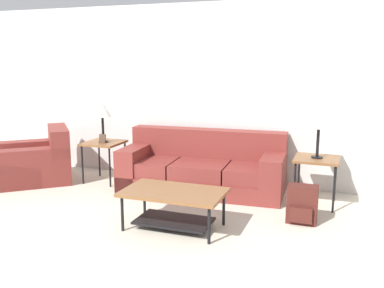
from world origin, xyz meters
TOP-DOWN VIEW (x-y plane):
  - wall_back at (0.00, 4.78)m, footprint 9.10×0.06m
  - couch at (-0.24, 4.26)m, footprint 2.28×1.02m
  - armchair at (-2.71, 3.85)m, footprint 1.35×1.35m
  - coffee_table at (-0.09, 2.84)m, footprint 1.09×0.65m
  - side_table_left at (-1.75, 4.16)m, footprint 0.54×0.53m
  - side_table_right at (1.29, 4.16)m, footprint 0.54×0.53m
  - table_lamp_left at (-1.75, 4.16)m, footprint 0.25×0.25m
  - table_lamp_right at (1.29, 4.16)m, footprint 0.25×0.25m
  - backpack at (1.20, 3.48)m, footprint 0.33×0.29m
  - picture_frame at (-1.72, 4.08)m, footprint 0.10×0.04m

SIDE VIEW (x-z plane):
  - backpack at x=1.20m, z-range -0.01..0.42m
  - armchair at x=-2.71m, z-range -0.12..0.68m
  - couch at x=-0.24m, z-range -0.11..0.71m
  - coffee_table at x=-0.09m, z-range 0.10..0.52m
  - side_table_left at x=-1.75m, z-range 0.24..0.84m
  - side_table_right at x=1.29m, z-range 0.24..0.84m
  - picture_frame at x=-1.72m, z-range 0.60..0.73m
  - table_lamp_left at x=-1.75m, z-range 0.77..1.37m
  - table_lamp_right at x=1.29m, z-range 0.77..1.37m
  - wall_back at x=0.00m, z-range 0.00..2.60m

